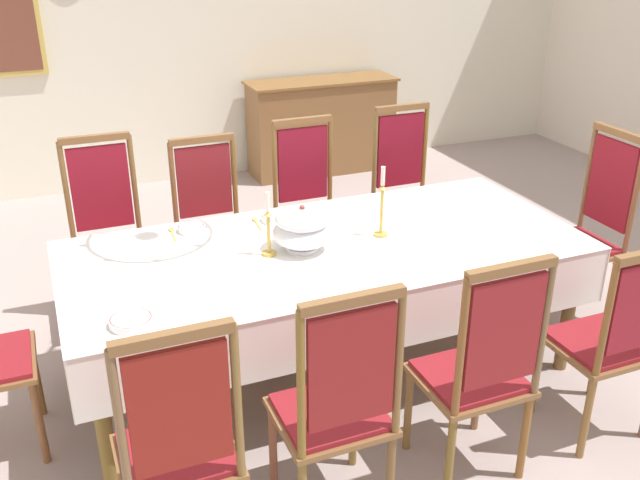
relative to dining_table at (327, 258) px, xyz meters
The scene contains 21 objects.
ground 0.71m from the dining_table, 90.00° to the left, with size 8.24×6.88×0.04m, color #A3928E.
dining_table is the anchor object (origin of this frame).
tablecloth 0.00m from the dining_table, 90.00° to the left, with size 2.66×1.17×0.31m.
chair_south_a 1.40m from the dining_table, 135.17° to the right, with size 0.44×0.42×1.11m.
chair_north_a 1.40m from the dining_table, 135.08° to the left, with size 0.44×0.42×1.16m.
chair_south_b 1.06m from the dining_table, 110.47° to the right, with size 0.44×0.42×1.11m.
chair_north_b 1.06m from the dining_table, 110.50° to the left, with size 0.44×0.42×1.08m.
chair_south_c 1.03m from the dining_table, 73.42° to the right, with size 0.44×0.42×1.11m.
chair_north_c 1.04m from the dining_table, 73.44° to the left, with size 0.44×0.42×1.14m.
chair_south_d 1.42m from the dining_table, 43.99° to the right, with size 0.44×0.42×1.04m.
chair_north_d 1.42m from the dining_table, 44.20° to the left, with size 0.44×0.42×1.15m.
chair_head_east 1.73m from the dining_table, ahead, with size 0.42×0.44×1.18m.
soup_tureen 0.23m from the dining_table, behind, with size 0.30×0.30×0.24m.
candlestick_west 0.37m from the dining_table, behind, with size 0.07×0.07×0.33m.
candlestick_east 0.39m from the dining_table, ahead, with size 0.07×0.07×0.38m.
bowl_near_left 0.44m from the dining_table, 108.64° to the left, with size 0.16×0.16×0.03m.
bowl_near_right 0.75m from the dining_table, 144.02° to the left, with size 0.14×0.14×0.04m.
bowl_far_left 1.13m from the dining_table, 158.22° to the right, with size 0.18×0.18×0.03m.
spoon_primary 0.50m from the dining_table, 119.66° to the left, with size 0.03×0.18×0.01m.
spoon_secondary 0.85m from the dining_table, 146.54° to the left, with size 0.03×0.18×0.01m.
sideboard 3.45m from the dining_table, 68.08° to the left, with size 1.44×0.48×0.90m.
Camera 1 is at (-1.28, -3.07, 2.29)m, focal length 39.68 mm.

